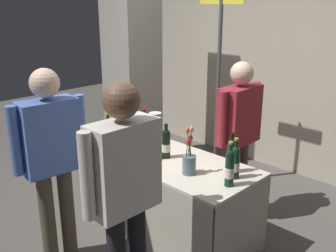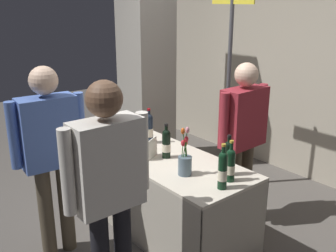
{
  "view_description": "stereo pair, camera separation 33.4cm",
  "coord_description": "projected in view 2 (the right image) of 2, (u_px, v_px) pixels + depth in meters",
  "views": [
    {
      "loc": [
        2.24,
        -2.26,
        2.07
      ],
      "look_at": [
        0.0,
        0.0,
        1.04
      ],
      "focal_mm": 41.6,
      "sensor_mm": 36.0,
      "label": 1
    },
    {
      "loc": [
        2.46,
        -2.01,
        2.07
      ],
      "look_at": [
        0.0,
        0.0,
        1.04
      ],
      "focal_mm": 41.6,
      "sensor_mm": 36.0,
      "label": 2
    }
  ],
  "objects": [
    {
      "name": "brochure_stand",
      "position": [
        152.0,
        148.0,
        3.43
      ],
      "size": [
        0.09,
        0.16,
        0.18
      ],
      "primitive_type": "cube",
      "rotation": [
        0.03,
        0.0,
        5.2
      ],
      "color": "silver",
      "rests_on": "tasting_table"
    },
    {
      "name": "display_bottle_4",
      "position": [
        149.0,
        128.0,
        3.77
      ],
      "size": [
        0.08,
        0.08,
        0.35
      ],
      "color": "#192333",
      "rests_on": "tasting_table"
    },
    {
      "name": "taster_foreground_left",
      "position": [
        50.0,
        147.0,
        3.08
      ],
      "size": [
        0.25,
        0.6,
        1.6
      ],
      "rotation": [
        0.0,
        0.0,
        1.48
      ],
      "color": "#4C4233",
      "rests_on": "ground_plane"
    },
    {
      "name": "featured_wine_bottle",
      "position": [
        114.0,
        128.0,
        3.83
      ],
      "size": [
        0.08,
        0.08,
        0.31
      ],
      "color": "#38230F",
      "rests_on": "tasting_table"
    },
    {
      "name": "display_bottle_2",
      "position": [
        223.0,
        170.0,
        2.84
      ],
      "size": [
        0.07,
        0.07,
        0.35
      ],
      "color": "black",
      "rests_on": "tasting_table"
    },
    {
      "name": "display_bottle_0",
      "position": [
        228.0,
        158.0,
        3.07
      ],
      "size": [
        0.07,
        0.07,
        0.34
      ],
      "color": "black",
      "rests_on": "tasting_table"
    },
    {
      "name": "ground_plane",
      "position": [
        168.0,
        230.0,
        3.66
      ],
      "size": [
        12.0,
        12.0,
        0.0
      ],
      "primitive_type": "plane",
      "color": "#514C47"
    },
    {
      "name": "display_bottle_3",
      "position": [
        231.0,
        164.0,
        2.97
      ],
      "size": [
        0.07,
        0.07,
        0.33
      ],
      "color": "black",
      "rests_on": "tasting_table"
    },
    {
      "name": "taster_foreground_right",
      "position": [
        108.0,
        182.0,
        2.43
      ],
      "size": [
        0.22,
        0.61,
        1.63
      ],
      "rotation": [
        0.0,
        0.0,
        1.56
      ],
      "color": "black",
      "rests_on": "ground_plane"
    },
    {
      "name": "display_bottle_1",
      "position": [
        167.0,
        143.0,
        3.41
      ],
      "size": [
        0.08,
        0.08,
        0.31
      ],
      "color": "black",
      "rests_on": "tasting_table"
    },
    {
      "name": "tasting_table",
      "position": [
        168.0,
        181.0,
        3.51
      ],
      "size": [
        1.63,
        0.73,
        0.74
      ],
      "color": "beige",
      "rests_on": "ground_plane"
    },
    {
      "name": "vendor_presenter",
      "position": [
        243.0,
        130.0,
        3.59
      ],
      "size": [
        0.22,
        0.62,
        1.55
      ],
      "rotation": [
        0.0,
        0.0,
        -1.54
      ],
      "color": "#4C4233",
      "rests_on": "ground_plane"
    },
    {
      "name": "back_partition",
      "position": [
        308.0,
        64.0,
        4.5
      ],
      "size": [
        5.08,
        0.12,
        2.73
      ],
      "primitive_type": "cube",
      "color": "#B2A893",
      "rests_on": "ground_plane"
    },
    {
      "name": "concrete_pillar",
      "position": [
        146.0,
        52.0,
        4.84
      ],
      "size": [
        0.54,
        0.54,
        2.9
      ],
      "primitive_type": "cube",
      "color": "gray",
      "rests_on": "ground_plane"
    },
    {
      "name": "booth_signpost",
      "position": [
        229.0,
        72.0,
        4.15
      ],
      "size": [
        0.56,
        0.04,
        2.21
      ],
      "color": "#47474C",
      "rests_on": "ground_plane"
    },
    {
      "name": "wine_glass_near_vendor",
      "position": [
        132.0,
        142.0,
        3.53
      ],
      "size": [
        0.07,
        0.07,
        0.15
      ],
      "color": "silver",
      "rests_on": "tasting_table"
    },
    {
      "name": "flower_vase",
      "position": [
        185.0,
        162.0,
        3.08
      ],
      "size": [
        0.11,
        0.11,
        0.4
      ],
      "color": "slate",
      "rests_on": "tasting_table"
    }
  ]
}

